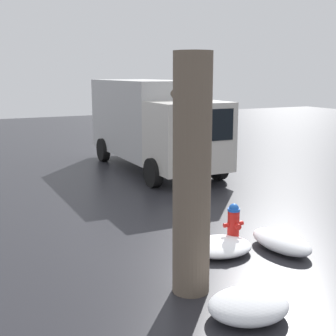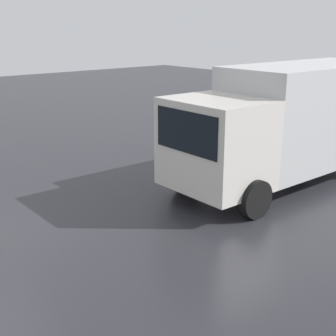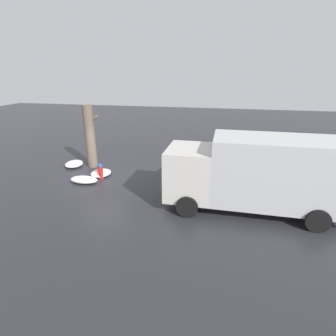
% 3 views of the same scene
% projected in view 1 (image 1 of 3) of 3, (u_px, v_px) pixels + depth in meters
% --- Properties ---
extents(ground_plane, '(60.00, 60.00, 0.00)m').
position_uv_depth(ground_plane, '(233.00, 245.00, 9.49)').
color(ground_plane, '#28282D').
extents(fire_hydrant, '(0.35, 0.44, 0.88)m').
position_uv_depth(fire_hydrant, '(233.00, 224.00, 9.40)').
color(fire_hydrant, red).
rests_on(fire_hydrant, ground_plane).
extents(tree_trunk, '(0.90, 0.59, 3.75)m').
position_uv_depth(tree_trunk, '(192.00, 176.00, 7.14)').
color(tree_trunk, '#6B5B4C').
rests_on(tree_trunk, ground_plane).
extents(delivery_truck, '(7.27, 2.70, 3.17)m').
position_uv_depth(delivery_truck, '(152.00, 121.00, 16.88)').
color(delivery_truck, beige).
rests_on(delivery_truck, ground_plane).
extents(snow_pile_by_hydrant, '(1.09, 1.28, 0.27)m').
position_uv_depth(snow_pile_by_hydrant, '(220.00, 246.00, 9.06)').
color(snow_pile_by_hydrant, white).
rests_on(snow_pile_by_hydrant, ground_plane).
extents(snow_pile_curbside, '(1.50, 0.78, 0.35)m').
position_uv_depth(snow_pile_curbside, '(281.00, 241.00, 9.21)').
color(snow_pile_curbside, white).
rests_on(snow_pile_curbside, ground_plane).
extents(snow_pile_by_tree, '(1.02, 1.22, 0.36)m').
position_uv_depth(snow_pile_by_tree, '(248.00, 305.00, 6.66)').
color(snow_pile_by_tree, white).
rests_on(snow_pile_by_tree, ground_plane).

